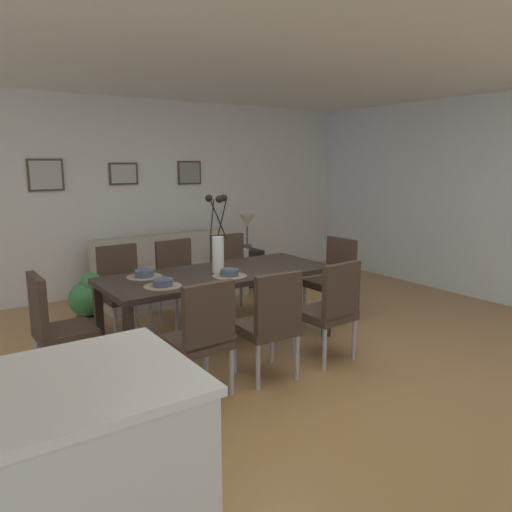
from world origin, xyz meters
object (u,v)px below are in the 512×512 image
dining_chair_far_right (179,278)px  bowl_near_left (163,282)px  centerpiece_vase (218,243)px  bowl_near_right (144,273)px  dining_chair_near_right (122,286)px  dining_chair_near_left (202,333)px  dining_chair_mid_left (331,306)px  framed_picture_right (189,173)px  dining_chair_head_west (55,324)px  table_lamp (247,224)px  dining_chair_mid_right (231,270)px  sofa (170,276)px  bowl_far_left (229,272)px  potted_plant (88,301)px  dining_chair_head_east (334,275)px  framed_picture_left (46,175)px  framed_picture_center (124,174)px  dining_table (218,279)px  dining_chair_far_left (271,320)px

dining_chair_far_right → bowl_near_left: size_ratio=5.41×
centerpiece_vase → bowl_near_right: bearing=162.9°
dining_chair_near_right → dining_chair_near_left: bearing=-89.9°
dining_chair_mid_left → bowl_near_right: 1.72m
framed_picture_right → bowl_near_left: bearing=-121.3°
dining_chair_head_west → table_lamp: bearing=30.8°
dining_chair_mid_left → dining_chair_mid_right: 1.77m
sofa → dining_chair_near_right: bearing=-134.8°
bowl_near_right → bowl_far_left: size_ratio=1.00×
dining_chair_near_left → table_lamp: size_ratio=1.80×
sofa → potted_plant: bearing=-146.0°
dining_chair_head_west → bowl_far_left: (1.50, -0.21, 0.27)m
dining_chair_near_left → bowl_near_right: size_ratio=5.41×
dining_chair_near_right → dining_chair_mid_left: same height
table_lamp → bowl_far_left: bearing=-127.1°
centerpiece_vase → sofa: bearing=79.5°
dining_chair_head_east → framed_picture_left: (-2.48, 2.47, 1.10)m
dining_chair_mid_left → framed_picture_center: bearing=100.9°
dining_chair_mid_left → potted_plant: dining_chair_mid_left is taller
dining_chair_head_east → bowl_near_right: size_ratio=5.41×
bowl_near_left → table_lamp: (2.19, 2.02, 0.11)m
dining_table → dining_chair_near_right: size_ratio=2.39×
dining_chair_mid_right → potted_plant: (-1.66, 0.11, -0.14)m
dining_table → table_lamp: table_lamp is taller
dining_chair_head_east → dining_chair_far_left: bearing=-150.0°
dining_chair_mid_left → potted_plant: (-1.61, 1.87, -0.14)m
dining_chair_far_right → framed_picture_left: framed_picture_left is taller
dining_table → sofa: size_ratio=1.18×
dining_chair_far_right → dining_chair_mid_left: 1.86m
dining_chair_mid_right → bowl_near_right: size_ratio=5.41×
dining_chair_far_right → framed_picture_right: bearing=58.8°
dining_chair_mid_right → dining_chair_head_east: same height
sofa → framed_picture_right: framed_picture_right is taller
sofa → framed_picture_center: (-0.35, 0.60, 1.33)m
sofa → table_lamp: size_ratio=3.67×
dining_chair_near_left → bowl_far_left: 0.94m
dining_chair_far_right → sofa: dining_chair_far_right is taller
dining_chair_head_west → bowl_near_left: bearing=-14.3°
dining_table → dining_chair_near_left: (-0.63, -0.84, -0.16)m
dining_chair_far_left → centerpiece_vase: centerpiece_vase is taller
framed_picture_left → framed_picture_center: 0.97m
dining_chair_far_left → dining_chair_head_west: (-1.47, 0.89, 0.00)m
dining_chair_mid_right → dining_chair_mid_left: bearing=-91.5°
dining_chair_far_right → dining_chair_mid_left: (0.65, -1.75, 0.00)m
centerpiece_vase → framed_picture_center: (-0.00, 2.48, 0.59)m
framed_picture_left → framed_picture_right: 1.95m
centerpiece_vase → dining_table: bearing=-124.7°
dining_chair_far_left → dining_chair_mid_left: 0.67m
dining_chair_head_west → framed_picture_left: (0.52, 2.47, 1.10)m
dining_chair_far_left → framed_picture_left: 3.66m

